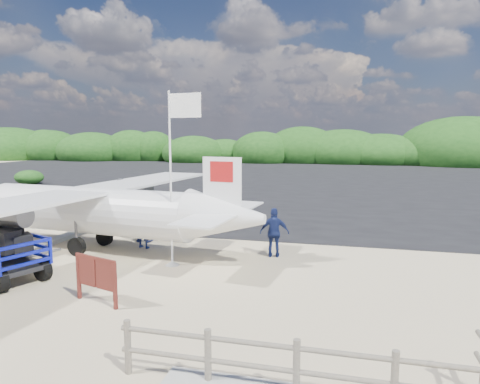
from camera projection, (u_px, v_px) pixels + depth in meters
The scene contains 9 objects.
ground at pixel (120, 274), 13.20m from camera, with size 160.00×160.00×0.00m, color beige.
asphalt_apron at pixel (275, 179), 42.07m from camera, with size 90.00×50.00×0.04m, color #B2B2B2, non-canonical shape.
vegetation_band at pixel (301, 163), 66.13m from camera, with size 124.00×8.00×4.40m, color #B2B2B2, non-canonical shape.
baggage_cart at pixel (3, 279), 12.74m from camera, with size 3.11×1.78×1.56m, color #0A14A4, non-canonical shape.
flagpole at pixel (173, 265), 14.06m from camera, with size 1.12×0.47×5.62m, color white, non-canonical shape.
signboard at pixel (97, 304), 10.84m from camera, with size 1.52×0.14×1.26m, color #5D211A, non-canonical shape.
crew_a at pixel (143, 224), 16.10m from camera, with size 0.66×0.43×1.82m, color navy.
crew_b at pixel (142, 218), 17.06m from camera, with size 0.92×0.72×1.89m, color navy.
crew_c at pixel (274, 232), 14.92m from camera, with size 1.02×0.42×1.74m, color navy.
Camera 1 is at (6.66, -11.49, 4.24)m, focal length 32.00 mm.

